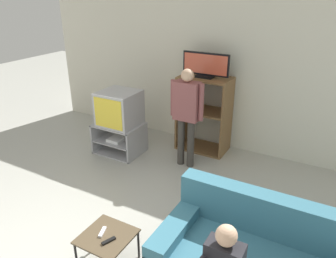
# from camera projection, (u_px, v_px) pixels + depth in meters

# --- Properties ---
(wall_back) EXTENTS (6.40, 0.06, 2.60)m
(wall_back) POSITION_uv_depth(u_px,v_px,m) (206.00, 70.00, 5.54)
(wall_back) COLOR silver
(wall_back) RESTS_ON ground_plane
(tv_stand) EXTENTS (0.76, 0.59, 0.51)m
(tv_stand) POSITION_uv_depth(u_px,v_px,m) (119.00, 138.00, 5.53)
(tv_stand) COLOR #A8A8AD
(tv_stand) RESTS_ON ground_plane
(television_main) EXTENTS (0.61, 0.59, 0.56)m
(television_main) POSITION_uv_depth(u_px,v_px,m) (119.00, 108.00, 5.31)
(television_main) COLOR #B2B2B7
(television_main) RESTS_ON tv_stand
(media_shelf) EXTENTS (0.84, 0.51, 1.28)m
(media_shelf) POSITION_uv_depth(u_px,v_px,m) (204.00, 114.00, 5.48)
(media_shelf) COLOR brown
(media_shelf) RESTS_ON ground_plane
(television_flat) EXTENTS (0.77, 0.20, 0.39)m
(television_flat) POSITION_uv_depth(u_px,v_px,m) (206.00, 66.00, 5.13)
(television_flat) COLOR black
(television_flat) RESTS_ON media_shelf
(snack_table) EXTENTS (0.49, 0.49, 0.36)m
(snack_table) POSITION_uv_depth(u_px,v_px,m) (107.00, 239.00, 3.23)
(snack_table) COLOR brown
(snack_table) RESTS_ON ground_plane
(remote_control_black) EXTENTS (0.09, 0.15, 0.02)m
(remote_control_black) POSITION_uv_depth(u_px,v_px,m) (109.00, 241.00, 3.13)
(remote_control_black) COLOR black
(remote_control_black) RESTS_ON snack_table
(remote_control_white) EXTENTS (0.08, 0.15, 0.02)m
(remote_control_white) POSITION_uv_depth(u_px,v_px,m) (102.00, 232.00, 3.25)
(remote_control_white) COLOR silver
(remote_control_white) RESTS_ON snack_table
(person_standing_adult) EXTENTS (0.53, 0.20, 1.54)m
(person_standing_adult) POSITION_uv_depth(u_px,v_px,m) (187.00, 110.00, 4.84)
(person_standing_adult) COLOR #3D3833
(person_standing_adult) RESTS_ON ground_plane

